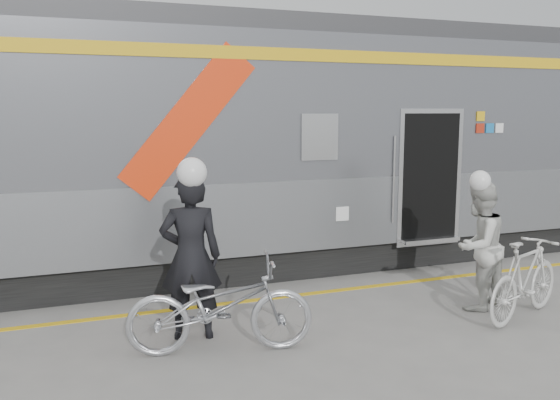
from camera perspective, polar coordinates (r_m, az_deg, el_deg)
name	(u,v)px	position (r m, az deg, el deg)	size (l,w,h in m)	color
ground	(393,348)	(6.99, 10.86, -13.80)	(90.00, 90.00, 0.00)	slate
train	(273,145)	(10.32, -0.63, 5.33)	(24.00, 3.17, 4.10)	black
safety_strip	(316,293)	(8.78, 3.45, -8.92)	(24.00, 0.12, 0.01)	gold
man	(191,257)	(6.96, -8.59, -5.41)	(0.71, 0.47, 1.94)	black
bicycle_left	(220,305)	(6.61, -5.76, -10.06)	(0.71, 2.04, 1.07)	#AFB1B7
woman	(478,246)	(8.36, 18.56, -4.20)	(0.83, 0.65, 1.72)	beige
bicycle_right	(525,279)	(8.23, 22.50, -7.03)	(0.49, 1.73, 1.04)	beige
helmet_man	(188,158)	(6.78, -8.81, 3.99)	(0.34, 0.34, 0.34)	white
helmet_woman	(482,172)	(8.20, 18.89, 2.60)	(0.27, 0.27, 0.27)	white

